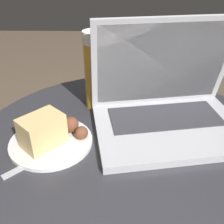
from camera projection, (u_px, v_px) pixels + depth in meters
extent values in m
cylinder|color=black|center=(125.00, 216.00, 0.75)|extent=(0.07, 0.07, 0.50)
cylinder|color=#2D2D33|center=(128.00, 145.00, 0.61)|extent=(0.75, 0.75, 0.02)
cube|color=#B2B2B7|center=(169.00, 128.00, 0.63)|extent=(0.39, 0.30, 0.02)
cube|color=#333338|center=(165.00, 117.00, 0.66)|extent=(0.29, 0.16, 0.00)
cube|color=#B2B2B7|center=(162.00, 64.00, 0.65)|extent=(0.36, 0.12, 0.24)
cube|color=#19234C|center=(163.00, 65.00, 0.64)|extent=(0.33, 0.10, 0.21)
cylinder|color=gold|center=(96.00, 76.00, 0.70)|extent=(0.06, 0.06, 0.18)
cylinder|color=white|center=(95.00, 37.00, 0.64)|extent=(0.06, 0.06, 0.03)
cylinder|color=silver|center=(51.00, 142.00, 0.60)|extent=(0.19, 0.19, 0.01)
cube|color=#DBB775|center=(42.00, 131.00, 0.56)|extent=(0.11, 0.11, 0.07)
sphere|color=brown|center=(81.00, 134.00, 0.59)|extent=(0.03, 0.03, 0.03)
sphere|color=brown|center=(71.00, 124.00, 0.61)|extent=(0.04, 0.04, 0.04)
cube|color=#B2B2B7|center=(34.00, 161.00, 0.54)|extent=(0.11, 0.10, 0.00)
cube|color=#B2B2B7|center=(73.00, 141.00, 0.60)|extent=(0.06, 0.06, 0.00)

